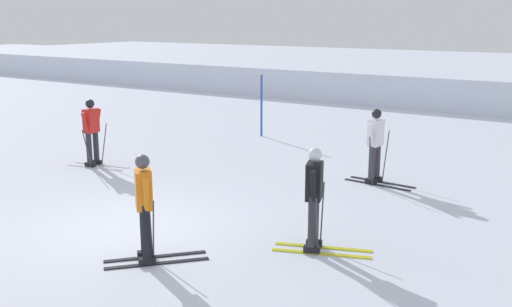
# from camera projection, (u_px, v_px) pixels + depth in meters

# --- Properties ---
(ground_plane) EXTENTS (120.00, 120.00, 0.00)m
(ground_plane) POSITION_uv_depth(u_px,v_px,m) (131.00, 228.00, 10.81)
(ground_plane) COLOR silver
(far_snow_ridge) EXTENTS (80.00, 9.31, 1.34)m
(far_snow_ridge) POSITION_uv_depth(u_px,v_px,m) (460.00, 84.00, 27.73)
(far_snow_ridge) COLOR silver
(far_snow_ridge) RESTS_ON ground
(skier_red) EXTENTS (1.64, 0.99, 1.71)m
(skier_red) POSITION_uv_depth(u_px,v_px,m) (92.00, 131.00, 15.10)
(skier_red) COLOR silver
(skier_red) RESTS_ON ground
(skier_orange) EXTENTS (1.34, 1.44, 1.71)m
(skier_orange) POSITION_uv_depth(u_px,v_px,m) (145.00, 205.00, 9.14)
(skier_orange) COLOR black
(skier_orange) RESTS_ON ground
(skier_black) EXTENTS (1.63, 0.95, 1.71)m
(skier_black) POSITION_uv_depth(u_px,v_px,m) (315.00, 196.00, 9.59)
(skier_black) COLOR gold
(skier_black) RESTS_ON ground
(skier_white) EXTENTS (1.62, 1.00, 1.71)m
(skier_white) POSITION_uv_depth(u_px,v_px,m) (376.00, 144.00, 13.55)
(skier_white) COLOR black
(skier_white) RESTS_ON ground
(trail_marker_pole) EXTENTS (0.07, 0.07, 1.95)m
(trail_marker_pole) POSITION_uv_depth(u_px,v_px,m) (261.00, 106.00, 18.92)
(trail_marker_pole) COLOR #1E56AD
(trail_marker_pole) RESTS_ON ground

